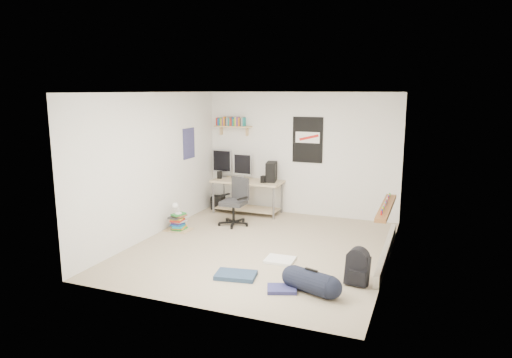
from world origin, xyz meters
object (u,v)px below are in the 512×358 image
(book_stack, at_px, (178,222))
(duffel_bag, at_px, (311,282))
(desk, at_px, (248,196))
(backpack, at_px, (357,270))
(office_chair, at_px, (233,200))

(book_stack, bearing_deg, duffel_bag, -29.59)
(duffel_bag, bearing_deg, desk, 142.37)
(backpack, distance_m, book_stack, 3.66)
(backpack, bearing_deg, desk, 142.53)
(desk, distance_m, backpack, 3.89)
(office_chair, bearing_deg, desk, 114.53)
(desk, relative_size, book_stack, 3.12)
(desk, relative_size, duffel_bag, 2.53)
(backpack, height_order, duffel_bag, duffel_bag)
(book_stack, bearing_deg, backpack, -19.28)
(desk, relative_size, office_chair, 1.60)
(office_chair, relative_size, book_stack, 1.95)
(book_stack, bearing_deg, office_chair, 39.96)
(desk, bearing_deg, backpack, -28.94)
(duffel_bag, xyz_separation_m, book_stack, (-2.95, 1.67, 0.01))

